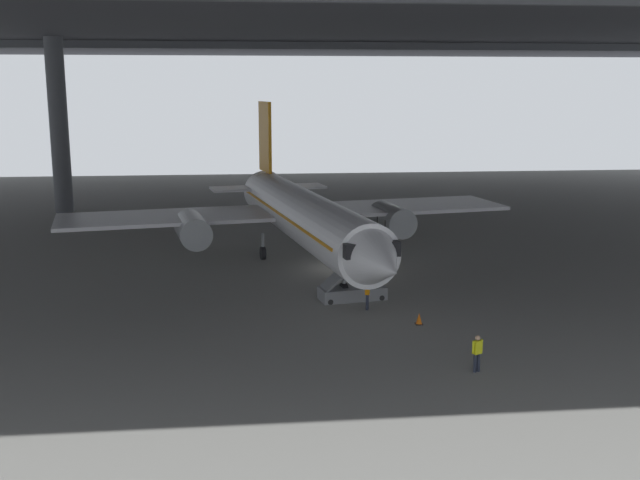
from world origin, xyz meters
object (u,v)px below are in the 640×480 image
(crew_worker_by_stairs, at_px, (367,292))
(traffic_cone_orange, at_px, (419,319))
(crew_worker_near_nose, at_px, (477,351))
(airplane_main, at_px, (302,215))
(boarding_stairs, at_px, (353,287))

(crew_worker_by_stairs, xyz_separation_m, traffic_cone_orange, (2.12, -2.74, -0.66))
(traffic_cone_orange, bearing_deg, crew_worker_near_nose, -82.16)
(airplane_main, xyz_separation_m, boarding_stairs, (2.11, -8.84, -2.53))
(airplane_main, distance_m, boarding_stairs, 9.44)
(airplane_main, bearing_deg, crew_worker_near_nose, -74.55)
(airplane_main, height_order, traffic_cone_orange, airplane_main)
(crew_worker_near_nose, distance_m, crew_worker_by_stairs, 9.59)
(boarding_stairs, bearing_deg, airplane_main, 103.39)
(boarding_stairs, height_order, crew_worker_near_nose, boarding_stairs)
(boarding_stairs, bearing_deg, traffic_cone_orange, -61.99)
(traffic_cone_orange, bearing_deg, airplane_main, 108.85)
(boarding_stairs, distance_m, crew_worker_near_nose, 11.68)
(crew_worker_by_stairs, distance_m, traffic_cone_orange, 3.52)
(boarding_stairs, xyz_separation_m, crew_worker_near_nose, (3.42, -11.16, 0.17))
(crew_worker_near_nose, height_order, traffic_cone_orange, crew_worker_near_nose)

